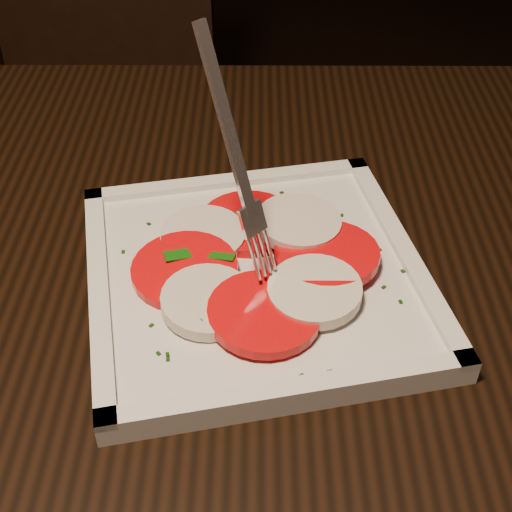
# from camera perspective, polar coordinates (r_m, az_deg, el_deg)

# --- Properties ---
(table) EXTENTS (1.26, 0.90, 0.75)m
(table) POSITION_cam_1_polar(r_m,az_deg,el_deg) (0.64, -8.23, -9.41)
(table) COLOR black
(table) RESTS_ON ground
(chair) EXTENTS (0.47, 0.47, 0.93)m
(chair) POSITION_cam_1_polar(r_m,az_deg,el_deg) (1.41, -12.59, 14.36)
(chair) COLOR black
(chair) RESTS_ON ground
(plate) EXTENTS (0.29, 0.29, 0.01)m
(plate) POSITION_cam_1_polar(r_m,az_deg,el_deg) (0.56, -0.00, -1.73)
(plate) COLOR silver
(plate) RESTS_ON table
(caprese_salad) EXTENTS (0.22, 0.21, 0.02)m
(caprese_salad) POSITION_cam_1_polar(r_m,az_deg,el_deg) (0.55, -0.00, -0.50)
(caprese_salad) COLOR red
(caprese_salad) RESTS_ON plate
(fork) EXTENTS (0.06, 0.07, 0.18)m
(fork) POSITION_cam_1_polar(r_m,az_deg,el_deg) (0.50, -2.31, 8.26)
(fork) COLOR white
(fork) RESTS_ON caprese_salad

